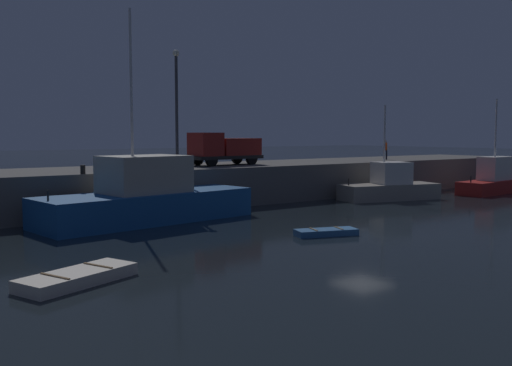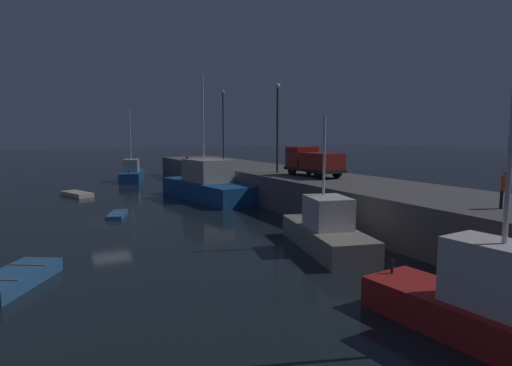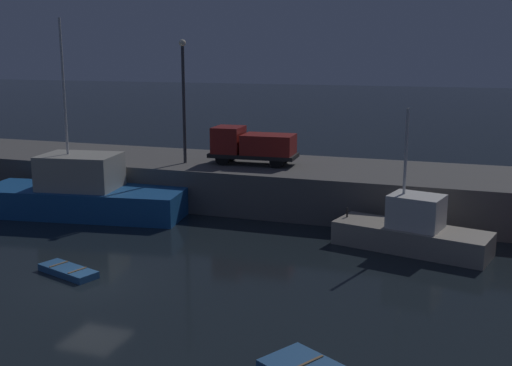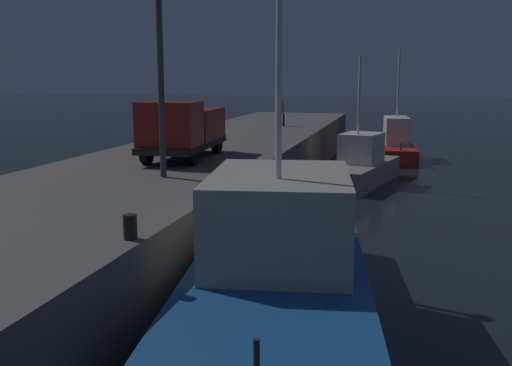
% 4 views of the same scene
% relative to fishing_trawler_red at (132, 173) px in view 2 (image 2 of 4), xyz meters
% --- Properties ---
extents(ground_plane, '(320.00, 320.00, 0.00)m').
position_rel_fishing_trawler_red_xyz_m(ground_plane, '(25.77, -6.20, -0.98)').
color(ground_plane, black).
extents(pier_quay, '(65.19, 8.01, 2.62)m').
position_rel_fishing_trawler_red_xyz_m(pier_quay, '(25.77, 9.73, 0.33)').
color(pier_quay, '#5B5956').
rests_on(pier_quay, ground).
extents(fishing_trawler_red, '(8.93, 4.61, 9.06)m').
position_rel_fishing_trawler_red_xyz_m(fishing_trawler_red, '(0.00, 0.00, 0.00)').
color(fishing_trawler_red, '#195193').
rests_on(fishing_trawler_red, ground).
extents(fishing_boat_blue, '(12.60, 5.67, 11.51)m').
position_rel_fishing_trawler_red_xyz_m(fishing_boat_blue, '(18.81, 3.49, 0.33)').
color(fishing_boat_blue, '#195193').
rests_on(fishing_boat_blue, ground).
extents(fishing_boat_white, '(7.91, 4.22, 6.98)m').
position_rel_fishing_trawler_red_xyz_m(fishing_boat_white, '(38.08, 2.96, -0.02)').
color(fishing_boat_white, gray).
rests_on(fishing_boat_white, ground).
extents(fishing_boat_orange, '(8.94, 3.15, 7.72)m').
position_rel_fishing_trawler_red_xyz_m(fishing_boat_orange, '(48.97, 1.21, 0.06)').
color(fishing_boat_orange, red).
rests_on(fishing_boat_orange, ground).
extents(dinghy_orange_near, '(4.22, 2.86, 0.45)m').
position_rel_fishing_trawler_red_xyz_m(dinghy_orange_near, '(11.45, -7.36, -0.78)').
color(dinghy_orange_near, beige).
rests_on(dinghy_orange_near, ground).
extents(rowboat_white_mid, '(3.17, 1.94, 0.35)m').
position_rel_fishing_trawler_red_xyz_m(rowboat_white_mid, '(24.06, -5.48, -0.83)').
color(rowboat_white_mid, '#2D6099').
rests_on(rowboat_white_mid, ground).
extents(dinghy_red_small, '(4.51, 3.63, 0.59)m').
position_rel_fishing_trawler_red_xyz_m(dinghy_red_small, '(37.00, -11.40, -0.71)').
color(dinghy_red_small, '#2D6099').
rests_on(dinghy_red_small, ground).
extents(lamp_post_west, '(0.44, 0.44, 8.96)m').
position_rel_fishing_trawler_red_xyz_m(lamp_post_west, '(4.66, 10.83, 6.81)').
color(lamp_post_west, '#38383D').
rests_on(lamp_post_west, pier_quay).
extents(lamp_post_east, '(0.44, 0.44, 7.74)m').
position_rel_fishing_trawler_red_xyz_m(lamp_post_east, '(23.28, 8.33, 6.18)').
color(lamp_post_east, '#38383D').
rests_on(lamp_post_east, pier_quay).
extents(utility_truck, '(5.60, 2.43, 2.34)m').
position_rel_fishing_trawler_red_xyz_m(utility_truck, '(27.50, 9.25, 2.86)').
color(utility_truck, black).
rests_on(utility_truck, pier_quay).
extents(dockworker, '(0.33, 0.46, 1.72)m').
position_rel_fishing_trawler_red_xyz_m(dockworker, '(43.84, 8.61, 2.62)').
color(dockworker, black).
rests_on(dockworker, pier_quay).
extents(bollard_west, '(0.28, 0.28, 0.51)m').
position_rel_fishing_trawler_red_xyz_m(bollard_west, '(16.17, 6.04, 1.89)').
color(bollard_west, black).
rests_on(bollard_west, pier_quay).
extents(bollard_central, '(0.28, 0.28, 0.55)m').
position_rel_fishing_trawler_red_xyz_m(bollard_central, '(4.08, 6.11, 1.92)').
color(bollard_central, black).
rests_on(bollard_central, pier_quay).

